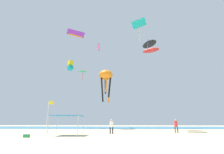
% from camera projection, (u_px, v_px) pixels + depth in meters
% --- Properties ---
extents(ground, '(110.00, 110.00, 0.10)m').
position_uv_depth(ground, '(113.00, 136.00, 19.12)').
color(ground, '#D1BA8C').
extents(ocean_strip, '(110.00, 21.78, 0.03)m').
position_uv_depth(ocean_strip, '(117.00, 127.00, 46.49)').
color(ocean_strip, teal).
rests_on(ocean_strip, ground).
extents(canopy_tent, '(3.37, 2.86, 2.26)m').
position_uv_depth(canopy_tent, '(67.00, 116.00, 19.95)').
color(canopy_tent, '#B2B2B7').
rests_on(canopy_tent, ground).
extents(person_near_tent, '(0.50, 0.44, 1.86)m').
position_uv_depth(person_near_tent, '(111.00, 125.00, 22.30)').
color(person_near_tent, black).
rests_on(person_near_tent, ground).
extents(person_leftmost, '(0.48, 0.46, 1.92)m').
position_uv_depth(person_leftmost, '(176.00, 125.00, 24.23)').
color(person_leftmost, brown).
rests_on(person_leftmost, ground).
extents(banner_flag, '(0.61, 0.06, 3.79)m').
position_uv_depth(banner_flag, '(48.00, 115.00, 18.68)').
color(banner_flag, silver).
rests_on(banner_flag, ground).
extents(cooler_box, '(0.57, 0.37, 0.35)m').
position_uv_depth(cooler_box, '(26.00, 136.00, 16.97)').
color(cooler_box, '#1E8C4C').
rests_on(cooler_box, ground).
extents(kite_diamond_green, '(2.07, 2.07, 2.33)m').
position_uv_depth(kite_diamond_green, '(83.00, 72.00, 43.05)').
color(kite_diamond_green, green).
extents(kite_parafoil_pink, '(1.61, 6.37, 3.88)m').
position_uv_depth(kite_parafoil_pink, '(99.00, 47.00, 49.74)').
color(kite_parafoil_pink, pink).
extents(kite_octopus_orange, '(3.72, 3.72, 7.65)m').
position_uv_depth(kite_octopus_orange, '(106.00, 77.00, 39.89)').
color(kite_octopus_orange, orange).
extents(kite_delta_black, '(4.02, 4.01, 2.86)m').
position_uv_depth(kite_delta_black, '(149.00, 43.00, 35.81)').
color(kite_delta_black, black).
extents(kite_inflatable_red, '(4.80, 3.29, 1.77)m').
position_uv_depth(kite_inflatable_red, '(151.00, 50.00, 46.62)').
color(kite_inflatable_red, red).
extents(kite_box_yellow, '(1.92, 1.90, 2.88)m').
position_uv_depth(kite_box_yellow, '(70.00, 65.00, 47.69)').
color(kite_box_yellow, yellow).
extents(kite_diamond_teal, '(3.24, 3.27, 3.88)m').
position_uv_depth(kite_diamond_teal, '(139.00, 24.00, 32.56)').
color(kite_diamond_teal, teal).
extents(kite_parafoil_purple, '(3.76, 0.89, 2.30)m').
position_uv_depth(kite_parafoil_purple, '(76.00, 33.00, 32.54)').
color(kite_parafoil_purple, purple).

